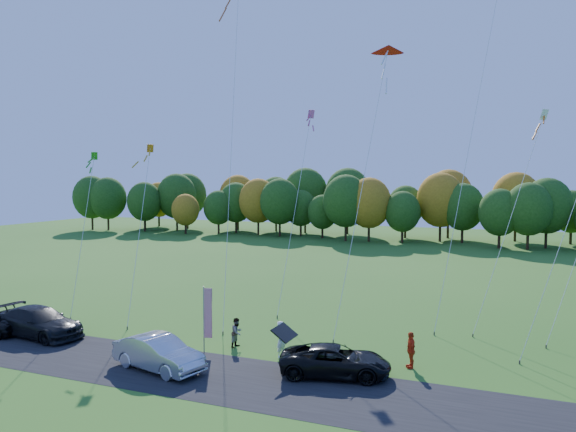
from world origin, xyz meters
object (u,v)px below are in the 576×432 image
at_px(person_east, 411,350).
at_px(feather_flag, 207,312).
at_px(black_suv, 335,361).
at_px(silver_sedan, 159,353).

relative_size(person_east, feather_flag, 0.50).
xyz_separation_m(black_suv, person_east, (3.11, 2.52, 0.17)).
relative_size(black_suv, feather_flag, 1.46).
distance_m(black_suv, feather_flag, 7.65).
bearing_deg(feather_flag, person_east, 9.58).
bearing_deg(black_suv, silver_sedan, 92.95).
height_order(silver_sedan, person_east, person_east).
xyz_separation_m(black_suv, silver_sedan, (-8.29, -2.52, 0.10)).
xyz_separation_m(person_east, feather_flag, (-10.59, -1.79, 1.30)).
xyz_separation_m(black_suv, feather_flag, (-7.47, 0.73, 1.47)).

